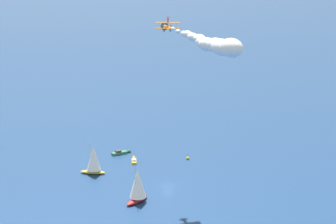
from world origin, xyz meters
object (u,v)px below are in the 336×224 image
(motorboat_offshore, at_px, (134,160))
(biplane_lead, at_px, (168,27))
(wingwalker_lead, at_px, (168,19))
(sailboat_far_port, at_px, (138,185))
(marker_buoy, at_px, (188,158))
(sailboat_ahead, at_px, (93,160))
(motorboat_near_centre, at_px, (122,152))

(motorboat_offshore, relative_size, biplane_lead, 0.78)
(motorboat_offshore, bearing_deg, wingwalker_lead, -64.17)
(sailboat_far_port, relative_size, marker_buoy, 5.19)
(sailboat_far_port, height_order, sailboat_ahead, sailboat_far_port)
(sailboat_ahead, height_order, marker_buoy, sailboat_ahead)
(motorboat_near_centre, relative_size, motorboat_offshore, 1.18)
(motorboat_near_centre, relative_size, wingwalker_lead, 3.85)
(motorboat_near_centre, distance_m, marker_buoy, 23.47)
(marker_buoy, relative_size, biplane_lead, 0.29)
(sailboat_far_port, height_order, biplane_lead, biplane_lead)
(motorboat_offshore, relative_size, sailboat_ahead, 0.56)
(sailboat_far_port, xyz_separation_m, sailboat_ahead, (-14.01, 22.36, -0.26))
(sailboat_ahead, relative_size, wingwalker_lead, 5.86)
(motorboat_near_centre, distance_m, sailboat_far_port, 41.97)
(biplane_lead, bearing_deg, sailboat_ahead, 154.88)
(sailboat_far_port, relative_size, motorboat_offshore, 1.89)
(motorboat_near_centre, height_order, motorboat_offshore, motorboat_near_centre)
(motorboat_near_centre, relative_size, sailboat_ahead, 0.66)
(sailboat_far_port, bearing_deg, biplane_lead, 52.60)
(wingwalker_lead, bearing_deg, sailboat_ahead, 155.02)
(motorboat_near_centre, xyz_separation_m, sailboat_ahead, (-8.18, -18.97, 4.19))
(motorboat_offshore, bearing_deg, motorboat_near_centre, 118.24)
(sailboat_ahead, xyz_separation_m, biplane_lead, (22.90, -10.73, 42.72))
(sailboat_ahead, bearing_deg, motorboat_near_centre, 66.68)
(marker_buoy, bearing_deg, biplane_lead, -108.65)
(biplane_lead, height_order, wingwalker_lead, wingwalker_lead)
(marker_buoy, bearing_deg, motorboat_offshore, -175.31)
(sailboat_far_port, bearing_deg, sailboat_ahead, 122.07)
(wingwalker_lead, bearing_deg, biplane_lead, -155.94)
(marker_buoy, distance_m, wingwalker_lead, 54.92)
(motorboat_offshore, bearing_deg, marker_buoy, 4.69)
(motorboat_offshore, xyz_separation_m, marker_buoy, (18.17, 1.49, -0.06))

